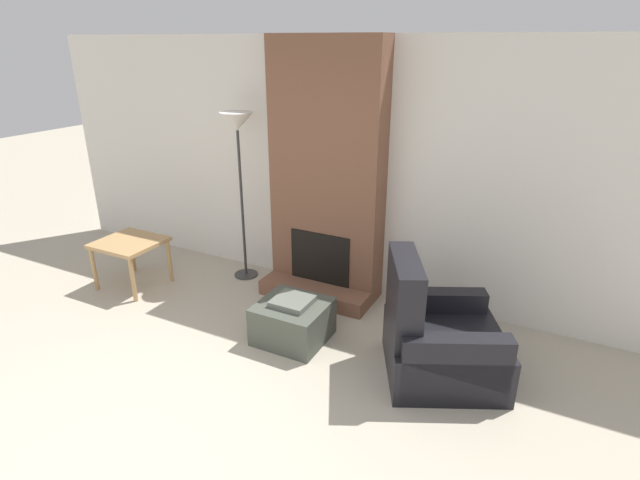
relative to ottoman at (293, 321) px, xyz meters
The scene contains 7 objects.
ground_plane 1.72m from the ottoman, 95.71° to the right, with size 24.00×24.00×0.00m, color #B2A893.
wall_back 1.65m from the ottoman, 98.02° to the left, with size 7.39×0.06×2.60m, color silver.
fireplace 1.45m from the ottoman, 99.58° to the left, with size 1.18×0.60×2.60m.
ottoman is the anchor object (origin of this frame).
armchair 1.27m from the ottoman, ahead, with size 1.18×1.17×1.02m.
side_table 2.13m from the ottoman, behind, with size 0.65×0.61×0.53m.
floor_lamp_left 2.04m from the ottoman, 141.95° to the left, with size 0.35×0.35×1.85m.
Camera 1 is at (2.17, -1.66, 2.55)m, focal length 28.00 mm.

